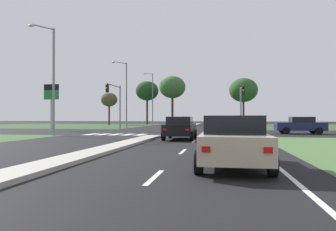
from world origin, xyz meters
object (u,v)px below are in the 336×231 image
(traffic_signal_far_left, at_px, (115,98))
(fuel_price_totem, at_px, (51,97))
(treeline_near, at_px, (109,100))
(treeline_third, at_px, (172,87))
(car_silver_second, at_px, (227,128))
(traffic_signal_far_right, at_px, (242,100))
(street_lamp_third, at_px, (125,91))
(treeline_fourth, at_px, (243,90))
(street_lamp_second, at_px, (52,75))
(street_lamp_fourth, at_px, (152,97))
(car_navy_near, at_px, (300,125))
(pedestrian_at_median, at_px, (184,120))
(treeline_second, at_px, (147,91))
(car_beige_fourth, at_px, (233,141))
(car_black_third, at_px, (180,128))

(traffic_signal_far_left, relative_size, fuel_price_totem, 1.03)
(treeline_near, height_order, treeline_third, treeline_third)
(fuel_price_totem, xyz_separation_m, treeline_near, (-3.49, 28.81, 1.32))
(car_silver_second, distance_m, traffic_signal_far_right, 16.08)
(car_silver_second, relative_size, traffic_signal_far_right, 0.82)
(street_lamp_third, xyz_separation_m, treeline_fourth, (18.56, 17.96, 1.48))
(car_silver_second, xyz_separation_m, street_lamp_third, (-14.50, 23.58, 4.65))
(street_lamp_second, distance_m, fuel_price_totem, 11.44)
(street_lamp_fourth, bearing_deg, street_lamp_second, -89.95)
(street_lamp_third, distance_m, treeline_near, 20.22)
(car_silver_second, distance_m, street_lamp_second, 15.35)
(car_silver_second, height_order, traffic_signal_far_left, traffic_signal_far_left)
(treeline_near, bearing_deg, treeline_fourth, -0.11)
(car_navy_near, xyz_separation_m, treeline_third, (-17.02, 32.58, 6.96))
(traffic_signal_far_left, relative_size, treeline_near, 0.83)
(street_lamp_third, bearing_deg, car_navy_near, -33.66)
(treeline_near, bearing_deg, street_lamp_fourth, 2.33)
(treeline_near, bearing_deg, traffic_signal_far_left, -68.14)
(traffic_signal_far_right, height_order, fuel_price_totem, fuel_price_totem)
(street_lamp_second, bearing_deg, pedestrian_at_median, 66.77)
(treeline_near, distance_m, treeline_second, 8.39)
(treeline_fourth, bearing_deg, traffic_signal_far_left, -123.57)
(treeline_fourth, bearing_deg, street_lamp_second, -115.63)
(traffic_signal_far_right, height_order, street_lamp_fourth, street_lamp_fourth)
(street_lamp_third, height_order, fuel_price_totem, street_lamp_third)
(traffic_signal_far_left, bearing_deg, treeline_near, 111.86)
(traffic_signal_far_right, bearing_deg, street_lamp_third, 154.48)
(traffic_signal_far_left, bearing_deg, street_lamp_third, 99.04)
(car_beige_fourth, bearing_deg, traffic_signal_far_right, 85.59)
(car_navy_near, height_order, traffic_signal_far_left, traffic_signal_far_left)
(car_silver_second, bearing_deg, car_beige_fourth, -90.56)
(street_lamp_second, xyz_separation_m, street_lamp_third, (-0.04, 20.64, 0.39))
(treeline_fourth, bearing_deg, car_silver_second, -95.59)
(car_silver_second, height_order, street_lamp_second, street_lamp_second)
(car_silver_second, height_order, car_beige_fourth, car_silver_second)
(car_beige_fourth, height_order, traffic_signal_far_left, traffic_signal_far_left)
(car_black_third, distance_m, street_lamp_second, 12.32)
(fuel_price_totem, bearing_deg, treeline_fourth, 49.86)
(car_black_third, relative_size, pedestrian_at_median, 2.65)
(street_lamp_fourth, xyz_separation_m, treeline_third, (4.33, -0.03, 1.86))
(car_navy_near, distance_m, street_lamp_fourth, 39.32)
(car_navy_near, xyz_separation_m, treeline_second, (-23.04, 35.39, 6.51))
(car_beige_fourth, height_order, treeline_near, treeline_near)
(treeline_near, xyz_separation_m, treeline_third, (13.52, 0.34, 2.47))
(car_silver_second, height_order, car_black_third, car_silver_second)
(traffic_signal_far_left, distance_m, street_lamp_second, 12.68)
(car_navy_near, xyz_separation_m, treeline_fourth, (-2.80, 32.19, 6.13))
(street_lamp_fourth, distance_m, treeline_fourth, 18.59)
(car_black_third, bearing_deg, street_lamp_fourth, 105.11)
(car_black_third, bearing_deg, traffic_signal_far_right, 71.43)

